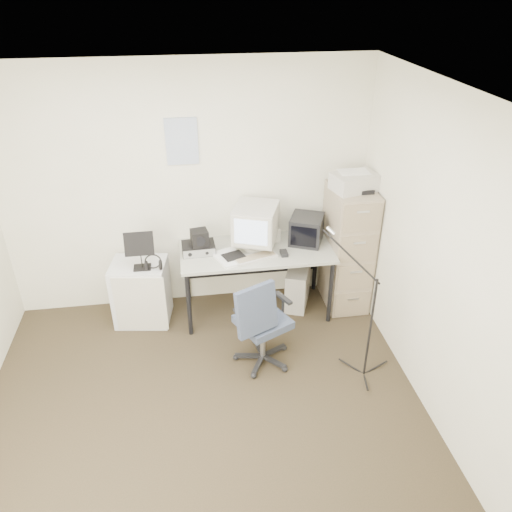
{
  "coord_description": "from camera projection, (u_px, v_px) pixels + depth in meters",
  "views": [
    {
      "loc": [
        -0.02,
        -2.8,
        3.14
      ],
      "look_at": [
        0.55,
        0.95,
        0.95
      ],
      "focal_mm": 35.0,
      "sensor_mm": 36.0,
      "label": 1
    }
  ],
  "objects": [
    {
      "name": "radio_receiver",
      "position": [
        198.0,
        248.0,
        4.87
      ],
      "size": [
        0.33,
        0.24,
        0.09
      ],
      "primitive_type": "cube",
      "rotation": [
        0.0,
        0.0,
        0.04
      ],
      "color": "black",
      "rests_on": "desk"
    },
    {
      "name": "printer",
      "position": [
        355.0,
        182.0,
        4.74
      ],
      "size": [
        0.47,
        0.38,
        0.16
      ],
      "primitive_type": "cube",
      "rotation": [
        0.0,
        0.0,
        0.25
      ],
      "color": "silver",
      "rests_on": "filing_cabinet"
    },
    {
      "name": "wall_right",
      "position": [
        448.0,
        272.0,
        3.58
      ],
      "size": [
        0.02,
        3.6,
        2.5
      ],
      "primitive_type": "cube",
      "color": "white",
      "rests_on": "ground"
    },
    {
      "name": "floor",
      "position": [
        206.0,
        424.0,
        3.98
      ],
      "size": [
        3.6,
        3.6,
        0.01
      ],
      "primitive_type": "cube",
      "color": "#302B1B",
      "rests_on": "ground"
    },
    {
      "name": "filing_cabinet",
      "position": [
        347.0,
        248.0,
        5.12
      ],
      "size": [
        0.4,
        0.6,
        1.3
      ],
      "primitive_type": "cube",
      "color": "tan",
      "rests_on": "floor"
    },
    {
      "name": "ceiling",
      "position": [
        183.0,
        104.0,
        2.72
      ],
      "size": [
        3.6,
        3.6,
        0.01
      ],
      "primitive_type": "cube",
      "color": "white",
      "rests_on": "ground"
    },
    {
      "name": "crt_tv",
      "position": [
        307.0,
        229.0,
        5.0
      ],
      "size": [
        0.41,
        0.42,
        0.28
      ],
      "primitive_type": "cube",
      "rotation": [
        0.0,
        0.0,
        -0.41
      ],
      "color": "black",
      "rests_on": "desk"
    },
    {
      "name": "mic_stand",
      "position": [
        372.0,
        314.0,
        4.14
      ],
      "size": [
        0.03,
        0.03,
        1.31
      ],
      "primitive_type": "cylinder",
      "rotation": [
        0.0,
        0.0,
        2.34
      ],
      "color": "black",
      "rests_on": "floor"
    },
    {
      "name": "side_cart",
      "position": [
        141.0,
        292.0,
        5.0
      ],
      "size": [
        0.58,
        0.49,
        0.65
      ],
      "primitive_type": "cube",
      "rotation": [
        0.0,
        0.0,
        -0.15
      ],
      "color": "silver",
      "rests_on": "floor"
    },
    {
      "name": "desk_speaker",
      "position": [
        276.0,
        235.0,
        5.05
      ],
      "size": [
        0.09,
        0.09,
        0.14
      ],
      "primitive_type": "cube",
      "rotation": [
        0.0,
        0.0,
        0.13
      ],
      "color": "beige",
      "rests_on": "desk"
    },
    {
      "name": "papers",
      "position": [
        229.0,
        258.0,
        4.77
      ],
      "size": [
        0.34,
        0.39,
        0.02
      ],
      "primitive_type": "cube",
      "rotation": [
        0.0,
        0.0,
        0.36
      ],
      "color": "white",
      "rests_on": "desk"
    },
    {
      "name": "desk",
      "position": [
        256.0,
        281.0,
        5.11
      ],
      "size": [
        1.5,
        0.7,
        0.73
      ],
      "primitive_type": "cube",
      "color": "#9E9F90",
      "rests_on": "floor"
    },
    {
      "name": "music_stand",
      "position": [
        140.0,
        250.0,
        4.68
      ],
      "size": [
        0.3,
        0.21,
        0.4
      ],
      "primitive_type": "cube",
      "rotation": [
        0.0,
        0.0,
        0.27
      ],
      "color": "black",
      "rests_on": "side_cart"
    },
    {
      "name": "crt_monitor",
      "position": [
        256.0,
        227.0,
        4.87
      ],
      "size": [
        0.52,
        0.53,
        0.44
      ],
      "primitive_type": "cube",
      "rotation": [
        0.0,
        0.0,
        -0.36
      ],
      "color": "silver",
      "rests_on": "desk"
    },
    {
      "name": "wall_back",
      "position": [
        188.0,
        191.0,
        4.89
      ],
      "size": [
        3.6,
        0.02,
        2.5
      ],
      "primitive_type": "cube",
      "color": "white",
      "rests_on": "ground"
    },
    {
      "name": "headphones",
      "position": [
        153.0,
        264.0,
        4.73
      ],
      "size": [
        0.2,
        0.2,
        0.03
      ],
      "primitive_type": "torus",
      "rotation": [
        0.0,
        0.0,
        0.13
      ],
      "color": "black",
      "rests_on": "side_cart"
    },
    {
      "name": "mouse",
      "position": [
        284.0,
        253.0,
        4.83
      ],
      "size": [
        0.07,
        0.11,
        0.03
      ],
      "primitive_type": "cube",
      "rotation": [
        0.0,
        0.0,
        0.0
      ],
      "color": "black",
      "rests_on": "desk"
    },
    {
      "name": "keyboard",
      "position": [
        255.0,
        258.0,
        4.77
      ],
      "size": [
        0.45,
        0.27,
        0.02
      ],
      "primitive_type": "cube",
      "rotation": [
        0.0,
        0.0,
        0.31
      ],
      "color": "silver",
      "rests_on": "desk"
    },
    {
      "name": "pc_tower",
      "position": [
        298.0,
        285.0,
        5.3
      ],
      "size": [
        0.36,
        0.52,
        0.44
      ],
      "primitive_type": "cube",
      "rotation": [
        0.0,
        0.0,
        -0.37
      ],
      "color": "silver",
      "rests_on": "floor"
    },
    {
      "name": "wall_calendar",
      "position": [
        182.0,
        141.0,
        4.62
      ],
      "size": [
        0.3,
        0.02,
        0.44
      ],
      "primitive_type": "cube",
      "color": "white",
      "rests_on": "wall_back"
    },
    {
      "name": "radio_speaker",
      "position": [
        200.0,
        238.0,
        4.79
      ],
      "size": [
        0.18,
        0.17,
        0.16
      ],
      "primitive_type": "cube",
      "rotation": [
        0.0,
        0.0,
        0.17
      ],
      "color": "black",
      "rests_on": "radio_receiver"
    },
    {
      "name": "office_chair",
      "position": [
        263.0,
        320.0,
        4.38
      ],
      "size": [
        0.71,
        0.71,
        0.92
      ],
      "primitive_type": "cube",
      "rotation": [
        0.0,
        0.0,
        0.45
      ],
      "color": "#485272",
      "rests_on": "floor"
    }
  ]
}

